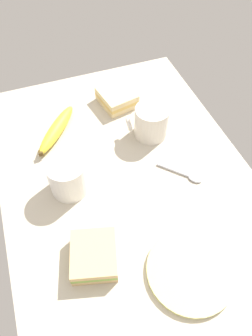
% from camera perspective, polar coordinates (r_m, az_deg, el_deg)
% --- Properties ---
extents(tabletop, '(0.90, 0.64, 0.02)m').
position_cam_1_polar(tabletop, '(0.82, 0.00, -1.69)').
color(tabletop, '#BCB29E').
rests_on(tabletop, ground).
extents(plate_of_food, '(0.19, 0.19, 0.01)m').
position_cam_1_polar(plate_of_food, '(0.70, 11.86, -18.04)').
color(plate_of_food, '#EAE58C').
rests_on(plate_of_food, tabletop).
extents(coffee_mug_black, '(0.09, 0.12, 0.09)m').
position_cam_1_polar(coffee_mug_black, '(0.87, 4.68, 8.54)').
color(coffee_mug_black, silver).
rests_on(coffee_mug_black, tabletop).
extents(coffee_mug_milky, '(0.12, 0.10, 0.10)m').
position_cam_1_polar(coffee_mug_milky, '(0.76, -10.68, -1.47)').
color(coffee_mug_milky, white).
rests_on(coffee_mug_milky, tabletop).
extents(sandwich_main, '(0.13, 0.12, 0.04)m').
position_cam_1_polar(sandwich_main, '(0.68, -5.96, -15.80)').
color(sandwich_main, '#DBB77A').
rests_on(sandwich_main, tabletop).
extents(sandwich_side, '(0.12, 0.12, 0.04)m').
position_cam_1_polar(sandwich_side, '(0.98, -1.69, 12.87)').
color(sandwich_side, beige).
rests_on(sandwich_side, tabletop).
extents(banana, '(0.18, 0.15, 0.04)m').
position_cam_1_polar(banana, '(0.91, -12.70, 7.01)').
color(banana, yellow).
rests_on(banana, tabletop).
extents(spoon, '(0.10, 0.10, 0.01)m').
position_cam_1_polar(spoon, '(0.82, 11.09, -1.32)').
color(spoon, silver).
rests_on(spoon, tabletop).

